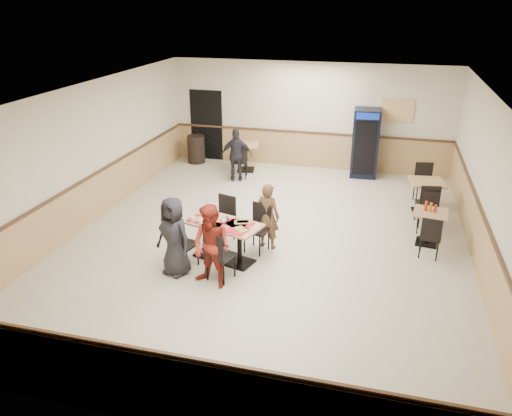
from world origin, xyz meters
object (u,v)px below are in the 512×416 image
(diner_woman_right, at_px, (212,247))
(trash_bin, at_px, (196,149))
(pepsi_cooler, at_px, (365,143))
(side_table_near, at_px, (429,223))
(main_table, at_px, (224,235))
(diner_man_opposite, at_px, (268,216))
(diner_woman_left, at_px, (174,236))
(lone_diner, at_px, (237,155))
(back_table, at_px, (246,153))
(side_table_far, at_px, (425,192))

(diner_woman_right, relative_size, trash_bin, 1.82)
(pepsi_cooler, xyz_separation_m, trash_bin, (-4.94, -0.04, -0.53))
(side_table_near, bearing_deg, main_table, -156.17)
(diner_woman_right, bearing_deg, main_table, 114.78)
(diner_man_opposite, relative_size, trash_bin, 1.65)
(diner_man_opposite, height_order, trash_bin, diner_man_opposite)
(diner_woman_left, relative_size, diner_woman_right, 0.98)
(diner_woman_right, relative_size, lone_diner, 1.04)
(trash_bin, bearing_deg, diner_man_opposite, -55.18)
(diner_woman_left, height_order, diner_man_opposite, diner_woman_left)
(diner_woman_left, distance_m, back_table, 5.90)
(diner_man_opposite, bearing_deg, side_table_near, -149.17)
(diner_man_opposite, relative_size, side_table_far, 1.64)
(diner_woman_left, relative_size, diner_man_opposite, 1.08)
(lone_diner, height_order, side_table_near, lone_diner)
(pepsi_cooler, bearing_deg, diner_woman_left, -117.70)
(diner_man_opposite, bearing_deg, diner_woman_right, 83.96)
(diner_woman_left, distance_m, trash_bin, 6.56)
(diner_man_opposite, bearing_deg, diner_woman_left, 59.43)
(diner_woman_left, xyz_separation_m, diner_man_opposite, (1.37, 1.41, -0.06))
(diner_woman_right, height_order, pepsi_cooler, pepsi_cooler)
(diner_woman_right, bearing_deg, diner_woman_left, -177.61)
(lone_diner, xyz_separation_m, trash_bin, (-1.65, 1.24, -0.31))
(lone_diner, relative_size, side_table_far, 1.74)
(side_table_near, xyz_separation_m, side_table_far, (-0.00, 1.61, 0.06))
(diner_woman_left, distance_m, pepsi_cooler, 6.94)
(side_table_near, height_order, back_table, back_table)
(diner_woman_left, relative_size, side_table_far, 1.78)
(diner_woman_left, distance_m, diner_woman_right, 0.82)
(diner_woman_left, height_order, pepsi_cooler, pepsi_cooler)
(lone_diner, relative_size, pepsi_cooler, 0.77)
(main_table, distance_m, lone_diner, 4.42)
(main_table, xyz_separation_m, pepsi_cooler, (2.26, 5.58, 0.43))
(lone_diner, bearing_deg, diner_man_opposite, 100.34)
(pepsi_cooler, bearing_deg, main_table, -114.65)
(lone_diner, bearing_deg, trash_bin, -52.14)
(main_table, relative_size, diner_man_opposite, 1.16)
(diner_man_opposite, bearing_deg, side_table_far, -126.66)
(main_table, distance_m, diner_woman_right, 0.97)
(diner_man_opposite, xyz_separation_m, side_table_near, (3.10, 0.96, -0.21))
(main_table, relative_size, diner_woman_right, 1.05)
(diner_woman_left, distance_m, lone_diner, 5.01)
(back_table, distance_m, trash_bin, 1.69)
(diner_woman_right, distance_m, side_table_far, 5.60)
(lone_diner, relative_size, side_table_near, 1.97)
(diner_woman_left, height_order, side_table_far, diner_woman_left)
(diner_woman_left, relative_size, side_table_near, 2.01)
(back_table, bearing_deg, pepsi_cooler, 6.81)
(lone_diner, relative_size, back_table, 1.66)
(side_table_near, bearing_deg, side_table_far, 90.08)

